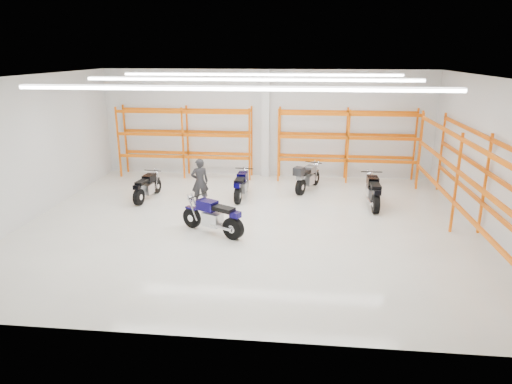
# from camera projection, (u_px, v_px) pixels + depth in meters

# --- Properties ---
(ground) EXTENTS (14.00, 14.00, 0.00)m
(ground) POSITION_uv_depth(u_px,v_px,m) (249.00, 224.00, 14.33)
(ground) COLOR beige
(ground) RESTS_ON ground
(room_shell) EXTENTS (14.02, 12.02, 4.51)m
(room_shell) POSITION_uv_depth(u_px,v_px,m) (249.00, 119.00, 13.38)
(room_shell) COLOR silver
(room_shell) RESTS_ON ground
(motorcycle_main) EXTENTS (2.04, 1.21, 1.10)m
(motorcycle_main) POSITION_uv_depth(u_px,v_px,m) (214.00, 218.00, 13.40)
(motorcycle_main) COLOR black
(motorcycle_main) RESTS_ON ground
(motorcycle_back_a) EXTENTS (0.69, 1.99, 0.98)m
(motorcycle_back_a) POSITION_uv_depth(u_px,v_px,m) (147.00, 188.00, 16.55)
(motorcycle_back_a) COLOR black
(motorcycle_back_a) RESTS_ON ground
(motorcycle_back_b) EXTENTS (0.68, 2.06, 1.01)m
(motorcycle_back_b) POSITION_uv_depth(u_px,v_px,m) (241.00, 186.00, 16.71)
(motorcycle_back_b) COLOR black
(motorcycle_back_b) RESTS_ON ground
(motorcycle_back_c) EXTENTS (1.11, 2.07, 1.11)m
(motorcycle_back_c) POSITION_uv_depth(u_px,v_px,m) (306.00, 178.00, 17.55)
(motorcycle_back_c) COLOR black
(motorcycle_back_c) RESTS_ON ground
(motorcycle_back_d) EXTENTS (0.75, 2.25, 1.11)m
(motorcycle_back_d) POSITION_uv_depth(u_px,v_px,m) (373.00, 192.00, 15.80)
(motorcycle_back_d) COLOR black
(motorcycle_back_d) RESTS_ON ground
(standing_man) EXTENTS (0.71, 0.59, 1.67)m
(standing_man) POSITION_uv_depth(u_px,v_px,m) (200.00, 182.00, 15.90)
(standing_man) COLOR black
(standing_man) RESTS_ON ground
(structural_column) EXTENTS (0.32, 0.32, 4.50)m
(structural_column) POSITION_uv_depth(u_px,v_px,m) (266.00, 124.00, 19.19)
(structural_column) COLOR white
(structural_column) RESTS_ON ground
(pallet_racking_back_left) EXTENTS (5.67, 0.87, 3.00)m
(pallet_racking_back_left) POSITION_uv_depth(u_px,v_px,m) (185.00, 135.00, 19.35)
(pallet_racking_back_left) COLOR orange
(pallet_racking_back_left) RESTS_ON ground
(pallet_racking_back_right) EXTENTS (5.67, 0.87, 3.00)m
(pallet_racking_back_right) POSITION_uv_depth(u_px,v_px,m) (347.00, 138.00, 18.67)
(pallet_racking_back_right) COLOR orange
(pallet_racking_back_right) RESTS_ON ground
(pallet_racking_side) EXTENTS (0.87, 9.07, 3.00)m
(pallet_racking_side) POSITION_uv_depth(u_px,v_px,m) (472.00, 174.00, 13.14)
(pallet_racking_side) COLOR orange
(pallet_racking_side) RESTS_ON ground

